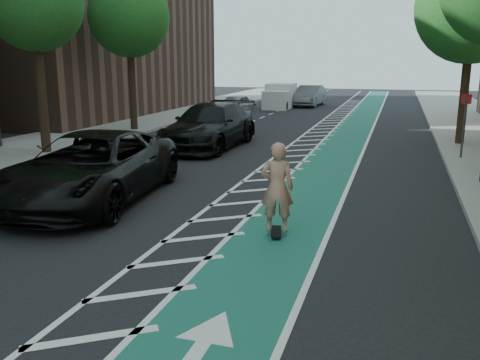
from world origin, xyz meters
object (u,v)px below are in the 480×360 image
at_px(suv_far, 210,126).
at_px(barrel_a, 147,167).
at_px(skateboarder, 277,187).
at_px(suv_near, 92,167).

xyz_separation_m(suv_far, barrel_a, (0.20, -6.20, -0.55)).
distance_m(skateboarder, suv_far, 11.51).
xyz_separation_m(suv_near, suv_far, (0.00, 8.91, 0.03)).
height_order(skateboarder, suv_far, skateboarder).
bearing_deg(suv_near, barrel_a, 79.32).
bearing_deg(suv_far, suv_near, -88.36).
height_order(skateboarder, barrel_a, skateboarder).
bearing_deg(barrel_a, skateboarder, -37.80).
distance_m(suv_near, suv_far, 8.91).
xyz_separation_m(suv_near, barrel_a, (0.20, 2.71, -0.52)).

